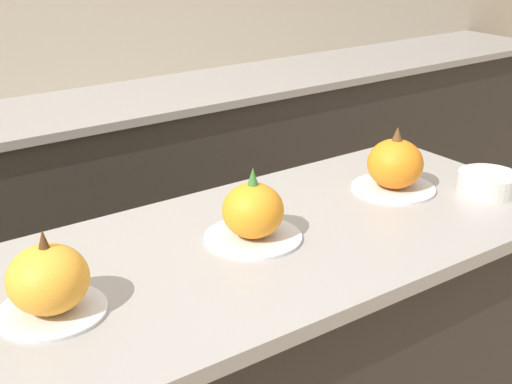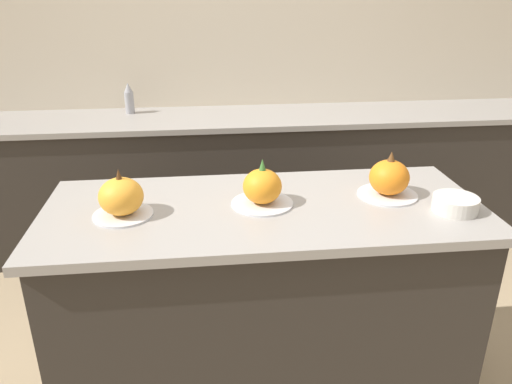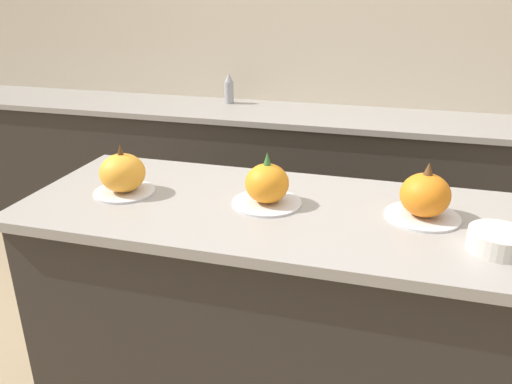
{
  "view_description": "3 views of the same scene",
  "coord_description": "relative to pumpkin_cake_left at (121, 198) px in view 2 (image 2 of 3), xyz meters",
  "views": [
    {
      "loc": [
        -0.89,
        -1.23,
        1.7
      ],
      "look_at": [
        0.01,
        0.03,
        1.07
      ],
      "focal_mm": 50.0,
      "sensor_mm": 36.0,
      "label": 1
    },
    {
      "loc": [
        -0.22,
        -1.7,
        1.74
      ],
      "look_at": [
        -0.04,
        -0.04,
        1.03
      ],
      "focal_mm": 35.0,
      "sensor_mm": 36.0,
      "label": 2
    },
    {
      "loc": [
        0.38,
        -1.48,
        1.62
      ],
      "look_at": [
        -0.02,
        -0.05,
        1.02
      ],
      "focal_mm": 35.0,
      "sensor_mm": 36.0,
      "label": 3
    }
  ],
  "objects": [
    {
      "name": "wall_back",
      "position": [
        0.52,
        1.87,
        0.23
      ],
      "size": [
        8.0,
        0.06,
        2.5
      ],
      "color": "beige",
      "rests_on": "ground_plane"
    },
    {
      "name": "kitchen_island",
      "position": [
        0.52,
        0.02,
        -0.54
      ],
      "size": [
        1.66,
        0.7,
        0.95
      ],
      "color": "#2D2823",
      "rests_on": "ground_plane"
    },
    {
      "name": "back_counter",
      "position": [
        0.52,
        1.54,
        -0.56
      ],
      "size": [
        6.0,
        0.6,
        0.92
      ],
      "color": "#2D2823",
      "rests_on": "ground_plane"
    },
    {
      "name": "pumpkin_cake_left",
      "position": [
        0.0,
        0.0,
        0.0
      ],
      "size": [
        0.22,
        0.22,
        0.18
      ],
      "color": "silver",
      "rests_on": "kitchen_island"
    },
    {
      "name": "pumpkin_cake_center",
      "position": [
        0.51,
        0.04,
        -0.0
      ],
      "size": [
        0.24,
        0.24,
        0.18
      ],
      "color": "silver",
      "rests_on": "kitchen_island"
    },
    {
      "name": "pumpkin_cake_right",
      "position": [
        1.02,
        0.07,
        0.0
      ],
      "size": [
        0.23,
        0.23,
        0.18
      ],
      "color": "silver",
      "rests_on": "kitchen_island"
    },
    {
      "name": "bottle_tall",
      "position": [
        -0.17,
        1.69,
        -0.01
      ],
      "size": [
        0.06,
        0.06,
        0.2
      ],
      "color": "#99999E",
      "rests_on": "back_counter"
    },
    {
      "name": "mixing_bowl",
      "position": [
        1.21,
        -0.1,
        -0.04
      ],
      "size": [
        0.17,
        0.17,
        0.06
      ],
      "color": "beige",
      "rests_on": "kitchen_island"
    }
  ]
}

